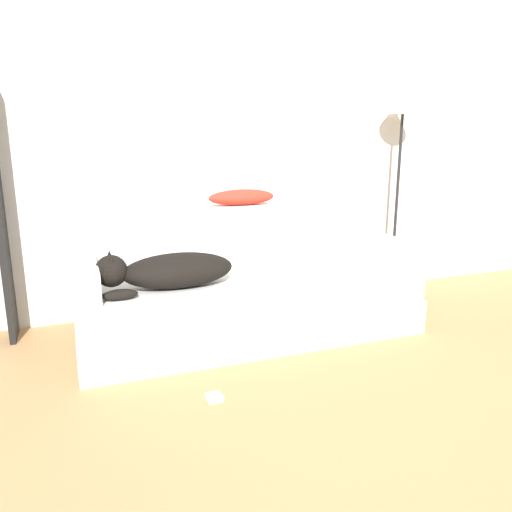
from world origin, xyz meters
TOP-DOWN VIEW (x-y plane):
  - wall_back at (0.00, 2.64)m, footprint 8.00×0.06m
  - couch at (-0.12, 1.97)m, footprint 2.19×0.80m
  - couch_backrest at (-0.12, 2.30)m, footprint 2.15×0.15m
  - couch_arm_left at (-1.15, 1.96)m, footprint 0.15×0.61m
  - couch_arm_right at (0.90, 1.96)m, footprint 0.15×0.61m
  - dog at (-0.68, 1.88)m, footprint 0.81×0.31m
  - laptop at (-0.00, 1.91)m, footprint 0.40×0.32m
  - throw_pillow at (-0.08, 2.29)m, footprint 0.47×0.16m
  - floor_lamp at (1.31, 2.43)m, footprint 0.26×0.26m
  - power_adapter at (-0.59, 1.23)m, footprint 0.08×0.08m

SIDE VIEW (x-z plane):
  - power_adapter at x=-0.59m, z-range 0.00..0.03m
  - couch at x=-0.12m, z-range 0.00..0.41m
  - laptop at x=0.00m, z-range 0.41..0.43m
  - couch_arm_left at x=-1.15m, z-range 0.41..0.59m
  - couch_arm_right at x=0.90m, z-range 0.41..0.59m
  - dog at x=-0.68m, z-range 0.39..0.64m
  - couch_backrest at x=-0.12m, z-range 0.41..0.82m
  - throw_pillow at x=-0.08m, z-range 0.82..0.93m
  - wall_back at x=0.00m, z-range 0.00..2.70m
  - floor_lamp at x=1.31m, z-range 0.55..2.20m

